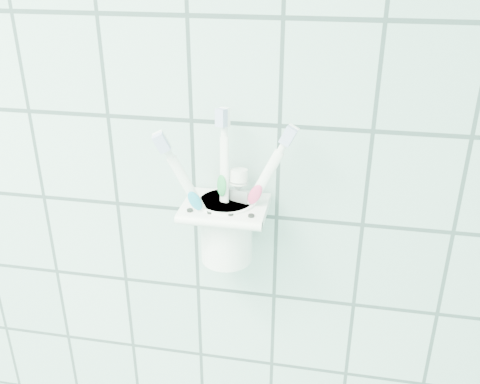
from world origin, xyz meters
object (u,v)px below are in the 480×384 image
at_px(toothpaste_tube, 235,210).
at_px(holder_bracket, 225,208).
at_px(cup, 226,227).
at_px(toothbrush_pink, 229,191).
at_px(toothbrush_orange, 221,185).
at_px(toothbrush_blue, 223,190).

bearing_deg(toothpaste_tube, holder_bracket, -177.84).
height_order(holder_bracket, cup, same).
distance_m(cup, toothbrush_pink, 0.07).
bearing_deg(toothbrush_orange, toothbrush_blue, -49.51).
height_order(cup, toothpaste_tube, toothpaste_tube).
xyz_separation_m(cup, toothbrush_blue, (-0.00, -0.02, 0.06)).
bearing_deg(cup, toothpaste_tube, -29.12).
distance_m(holder_bracket, cup, 0.03).
bearing_deg(toothpaste_tube, cup, 169.96).
height_order(cup, toothbrush_blue, toothbrush_blue).
xyz_separation_m(holder_bracket, toothbrush_blue, (-0.00, -0.01, 0.03)).
relative_size(toothbrush_pink, toothbrush_blue, 0.98).
bearing_deg(holder_bracket, toothbrush_blue, -91.70).
height_order(toothbrush_blue, toothpaste_tube, toothbrush_blue).
height_order(toothbrush_pink, toothbrush_orange, toothbrush_orange).
bearing_deg(toothpaste_tube, toothbrush_pink, -107.42).
height_order(cup, toothbrush_orange, toothbrush_orange).
distance_m(holder_bracket, toothbrush_orange, 0.04).
bearing_deg(toothbrush_orange, holder_bracket, 27.23).
relative_size(holder_bracket, toothpaste_tube, 0.87).
height_order(holder_bracket, toothbrush_orange, toothbrush_orange).
bearing_deg(toothbrush_blue, toothbrush_pink, 17.43).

